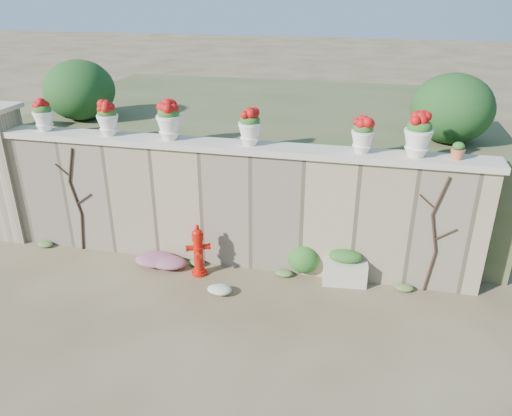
% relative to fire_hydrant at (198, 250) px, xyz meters
% --- Properties ---
extents(ground, '(80.00, 80.00, 0.00)m').
position_rel_fire_hydrant_xyz_m(ground, '(0.37, -1.25, -0.45)').
color(ground, brown).
rests_on(ground, ground).
extents(stone_wall, '(8.00, 0.40, 2.00)m').
position_rel_fire_hydrant_xyz_m(stone_wall, '(0.37, 0.55, 0.55)').
color(stone_wall, gray).
rests_on(stone_wall, ground).
extents(wall_cap, '(8.10, 0.52, 0.10)m').
position_rel_fire_hydrant_xyz_m(wall_cap, '(0.37, 0.55, 1.60)').
color(wall_cap, beige).
rests_on(wall_cap, stone_wall).
extents(gate_pillar, '(0.72, 0.72, 2.48)m').
position_rel_fire_hydrant_xyz_m(gate_pillar, '(-3.78, 0.55, 0.81)').
color(gate_pillar, gray).
rests_on(gate_pillar, ground).
extents(raised_fill, '(9.00, 6.00, 2.00)m').
position_rel_fire_hydrant_xyz_m(raised_fill, '(0.37, 3.75, 0.55)').
color(raised_fill, '#384C23').
rests_on(raised_fill, ground).
extents(back_shrub_left, '(1.30, 1.30, 1.10)m').
position_rel_fire_hydrant_xyz_m(back_shrub_left, '(-2.83, 1.75, 2.10)').
color(back_shrub_left, '#143814').
rests_on(back_shrub_left, raised_fill).
extents(back_shrub_right, '(1.30, 1.30, 1.10)m').
position_rel_fire_hydrant_xyz_m(back_shrub_right, '(3.77, 1.75, 2.10)').
color(back_shrub_right, '#143814').
rests_on(back_shrub_right, raised_fill).
extents(vine_left, '(0.60, 0.04, 1.91)m').
position_rel_fire_hydrant_xyz_m(vine_left, '(-2.30, 0.33, 0.54)').
color(vine_left, black).
rests_on(vine_left, ground).
extents(vine_right, '(0.60, 0.04, 1.91)m').
position_rel_fire_hydrant_xyz_m(vine_right, '(3.60, 0.33, 0.54)').
color(vine_right, black).
rests_on(vine_right, ground).
extents(fire_hydrant, '(0.38, 0.28, 0.90)m').
position_rel_fire_hydrant_xyz_m(fire_hydrant, '(0.00, 0.00, 0.00)').
color(fire_hydrant, red).
rests_on(fire_hydrant, ground).
extents(planter_box, '(0.72, 0.46, 0.57)m').
position_rel_fire_hydrant_xyz_m(planter_box, '(2.34, 0.30, -0.19)').
color(planter_box, beige).
rests_on(planter_box, ground).
extents(green_shrub, '(0.69, 0.62, 0.65)m').
position_rel_fire_hydrant_xyz_m(green_shrub, '(1.55, 0.30, -0.13)').
color(green_shrub, '#1E5119').
rests_on(green_shrub, ground).
extents(magenta_clump, '(0.85, 0.57, 0.23)m').
position_rel_fire_hydrant_xyz_m(magenta_clump, '(-0.71, 0.09, -0.34)').
color(magenta_clump, '#C6278E').
rests_on(magenta_clump, ground).
extents(white_flowers, '(0.50, 0.40, 0.18)m').
position_rel_fire_hydrant_xyz_m(white_flowers, '(0.44, -0.54, -0.36)').
color(white_flowers, white).
rests_on(white_flowers, ground).
extents(urn_pot_0, '(0.34, 0.34, 0.53)m').
position_rel_fire_hydrant_xyz_m(urn_pot_0, '(-2.82, 0.55, 1.91)').
color(urn_pot_0, white).
rests_on(urn_pot_0, wall_cap).
extents(urn_pot_1, '(0.35, 0.35, 0.54)m').
position_rel_fire_hydrant_xyz_m(urn_pot_1, '(-1.64, 0.55, 1.92)').
color(urn_pot_1, white).
rests_on(urn_pot_1, wall_cap).
extents(urn_pot_2, '(0.40, 0.40, 0.62)m').
position_rel_fire_hydrant_xyz_m(urn_pot_2, '(-0.58, 0.55, 1.96)').
color(urn_pot_2, white).
rests_on(urn_pot_2, wall_cap).
extents(urn_pot_3, '(0.36, 0.36, 0.56)m').
position_rel_fire_hydrant_xyz_m(urn_pot_3, '(0.73, 0.55, 1.93)').
color(urn_pot_3, white).
rests_on(urn_pot_3, wall_cap).
extents(urn_pot_4, '(0.34, 0.34, 0.53)m').
position_rel_fire_hydrant_xyz_m(urn_pot_4, '(2.42, 0.55, 1.91)').
color(urn_pot_4, white).
rests_on(urn_pot_4, wall_cap).
extents(urn_pot_5, '(0.40, 0.40, 0.63)m').
position_rel_fire_hydrant_xyz_m(urn_pot_5, '(3.19, 0.55, 1.96)').
color(urn_pot_5, white).
rests_on(urn_pot_5, wall_cap).
extents(terracotta_pot, '(0.20, 0.20, 0.24)m').
position_rel_fire_hydrant_xyz_m(terracotta_pot, '(3.76, 0.55, 1.76)').
color(terracotta_pot, '#B85D38').
rests_on(terracotta_pot, wall_cap).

